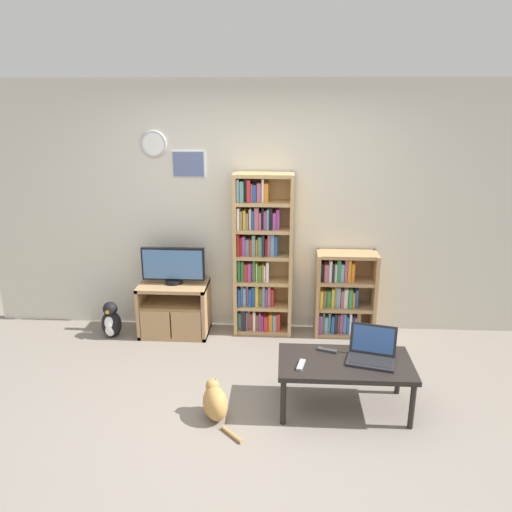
{
  "coord_description": "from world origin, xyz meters",
  "views": [
    {
      "loc": [
        0.3,
        -3.25,
        2.41
      ],
      "look_at": [
        0.05,
        0.99,
        1.06
      ],
      "focal_mm": 35.0,
      "sensor_mm": 36.0,
      "label": 1
    }
  ],
  "objects_px": {
    "coffee_table": "(345,366)",
    "laptop": "(372,352)",
    "bookshelf_short": "(342,295)",
    "remote_near_laptop": "(327,350)",
    "tv_stand": "(174,309)",
    "remote_far_from_laptop": "(301,365)",
    "television": "(173,266)",
    "penguin_figurine": "(111,321)",
    "cat": "(215,402)",
    "bookshelf_tall": "(260,257)"
  },
  "relations": [
    {
      "from": "coffee_table",
      "to": "laptop",
      "type": "relative_size",
      "value": 2.5
    },
    {
      "from": "bookshelf_short",
      "to": "remote_near_laptop",
      "type": "distance_m",
      "value": 1.23
    },
    {
      "from": "tv_stand",
      "to": "remote_near_laptop",
      "type": "height_order",
      "value": "tv_stand"
    },
    {
      "from": "remote_near_laptop",
      "to": "remote_far_from_laptop",
      "type": "relative_size",
      "value": 1.0
    },
    {
      "from": "television",
      "to": "bookshelf_short",
      "type": "bearing_deg",
      "value": 2.63
    },
    {
      "from": "penguin_figurine",
      "to": "tv_stand",
      "type": "bearing_deg",
      "value": 10.84
    },
    {
      "from": "coffee_table",
      "to": "television",
      "type": "bearing_deg",
      "value": 141.89
    },
    {
      "from": "bookshelf_short",
      "to": "cat",
      "type": "xyz_separation_m",
      "value": [
        -1.13,
        -1.56,
        -0.29
      ]
    },
    {
      "from": "television",
      "to": "remote_far_from_laptop",
      "type": "distance_m",
      "value": 1.92
    },
    {
      "from": "bookshelf_tall",
      "to": "cat",
      "type": "distance_m",
      "value": 1.73
    },
    {
      "from": "tv_stand",
      "to": "bookshelf_short",
      "type": "distance_m",
      "value": 1.77
    },
    {
      "from": "penguin_figurine",
      "to": "remote_far_from_laptop",
      "type": "bearing_deg",
      "value": -32.24
    },
    {
      "from": "remote_near_laptop",
      "to": "cat",
      "type": "xyz_separation_m",
      "value": [
        -0.89,
        -0.35,
        -0.29
      ]
    },
    {
      "from": "bookshelf_short",
      "to": "penguin_figurine",
      "type": "xyz_separation_m",
      "value": [
        -2.41,
        -0.24,
        -0.25
      ]
    },
    {
      "from": "laptop",
      "to": "television",
      "type": "bearing_deg",
      "value": 160.23
    },
    {
      "from": "remote_far_from_laptop",
      "to": "tv_stand",
      "type": "bearing_deg",
      "value": -33.42
    },
    {
      "from": "coffee_table",
      "to": "laptop",
      "type": "bearing_deg",
      "value": 12.2
    },
    {
      "from": "bookshelf_tall",
      "to": "remote_far_from_laptop",
      "type": "distance_m",
      "value": 1.58
    },
    {
      "from": "remote_far_from_laptop",
      "to": "cat",
      "type": "xyz_separation_m",
      "value": [
        -0.67,
        -0.09,
        -0.29
      ]
    },
    {
      "from": "remote_far_from_laptop",
      "to": "television",
      "type": "bearing_deg",
      "value": -34.21
    },
    {
      "from": "remote_near_laptop",
      "to": "penguin_figurine",
      "type": "distance_m",
      "value": 2.39
    },
    {
      "from": "remote_near_laptop",
      "to": "penguin_figurine",
      "type": "xyz_separation_m",
      "value": [
        -2.17,
        0.97,
        -0.25
      ]
    },
    {
      "from": "tv_stand",
      "to": "remote_near_laptop",
      "type": "relative_size",
      "value": 4.31
    },
    {
      "from": "cat",
      "to": "television",
      "type": "bearing_deg",
      "value": 90.71
    },
    {
      "from": "bookshelf_short",
      "to": "coffee_table",
      "type": "bearing_deg",
      "value": -94.82
    },
    {
      "from": "bookshelf_tall",
      "to": "remote_near_laptop",
      "type": "height_order",
      "value": "bookshelf_tall"
    },
    {
      "from": "bookshelf_tall",
      "to": "cat",
      "type": "bearing_deg",
      "value": -99.82
    },
    {
      "from": "coffee_table",
      "to": "remote_near_laptop",
      "type": "relative_size",
      "value": 6.37
    },
    {
      "from": "television",
      "to": "remote_near_laptop",
      "type": "height_order",
      "value": "television"
    },
    {
      "from": "coffee_table",
      "to": "remote_far_from_laptop",
      "type": "xyz_separation_m",
      "value": [
        -0.35,
        -0.09,
        0.05
      ]
    },
    {
      "from": "bookshelf_short",
      "to": "laptop",
      "type": "height_order",
      "value": "bookshelf_short"
    },
    {
      "from": "bookshelf_tall",
      "to": "coffee_table",
      "type": "xyz_separation_m",
      "value": [
        0.75,
        -1.38,
        -0.45
      ]
    },
    {
      "from": "television",
      "to": "remote_far_from_laptop",
      "type": "bearing_deg",
      "value": -46.99
    },
    {
      "from": "laptop",
      "to": "penguin_figurine",
      "type": "xyz_separation_m",
      "value": [
        -2.51,
        1.09,
        -0.31
      ]
    },
    {
      "from": "tv_stand",
      "to": "bookshelf_short",
      "type": "relative_size",
      "value": 0.79
    },
    {
      "from": "tv_stand",
      "to": "television",
      "type": "distance_m",
      "value": 0.47
    },
    {
      "from": "tv_stand",
      "to": "penguin_figurine",
      "type": "distance_m",
      "value": 0.67
    },
    {
      "from": "bookshelf_tall",
      "to": "cat",
      "type": "relative_size",
      "value": 3.53
    },
    {
      "from": "bookshelf_tall",
      "to": "remote_far_from_laptop",
      "type": "bearing_deg",
      "value": -74.99
    },
    {
      "from": "bookshelf_short",
      "to": "tv_stand",
      "type": "bearing_deg",
      "value": -176.33
    },
    {
      "from": "cat",
      "to": "bookshelf_short",
      "type": "bearing_deg",
      "value": 31.75
    },
    {
      "from": "television",
      "to": "laptop",
      "type": "height_order",
      "value": "television"
    },
    {
      "from": "cat",
      "to": "penguin_figurine",
      "type": "bearing_deg",
      "value": 111.87
    },
    {
      "from": "bookshelf_short",
      "to": "remote_near_laptop",
      "type": "bearing_deg",
      "value": -101.47
    },
    {
      "from": "penguin_figurine",
      "to": "remote_near_laptop",
      "type": "bearing_deg",
      "value": -24.18
    },
    {
      "from": "bookshelf_short",
      "to": "laptop",
      "type": "distance_m",
      "value": 1.33
    },
    {
      "from": "bookshelf_tall",
      "to": "television",
      "type": "bearing_deg",
      "value": -174.27
    },
    {
      "from": "tv_stand",
      "to": "bookshelf_tall",
      "type": "distance_m",
      "value": 1.06
    },
    {
      "from": "bookshelf_short",
      "to": "remote_near_laptop",
      "type": "height_order",
      "value": "bookshelf_short"
    },
    {
      "from": "bookshelf_short",
      "to": "laptop",
      "type": "bearing_deg",
      "value": -85.93
    }
  ]
}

